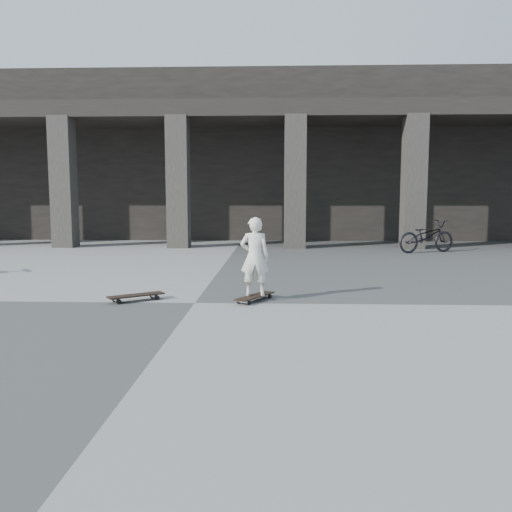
{
  "coord_description": "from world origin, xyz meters",
  "views": [
    {
      "loc": [
        1.26,
        -8.11,
        1.67
      ],
      "look_at": [
        0.91,
        0.68,
        0.65
      ],
      "focal_mm": 38.0,
      "sensor_mm": 36.0,
      "label": 1
    }
  ],
  "objects_px": {
    "skateboard_spare": "(136,296)",
    "bicycle": "(426,236)",
    "longboard": "(255,297)",
    "child": "(255,257)"
  },
  "relations": [
    {
      "from": "longboard",
      "to": "child",
      "type": "distance_m",
      "value": 0.63
    },
    {
      "from": "longboard",
      "to": "skateboard_spare",
      "type": "distance_m",
      "value": 1.85
    },
    {
      "from": "child",
      "to": "bicycle",
      "type": "height_order",
      "value": "child"
    },
    {
      "from": "longboard",
      "to": "skateboard_spare",
      "type": "relative_size",
      "value": 1.03
    },
    {
      "from": "longboard",
      "to": "bicycle",
      "type": "distance_m",
      "value": 8.46
    },
    {
      "from": "longboard",
      "to": "child",
      "type": "xyz_separation_m",
      "value": [
        0.0,
        0.0,
        0.63
      ]
    },
    {
      "from": "skateboard_spare",
      "to": "bicycle",
      "type": "relative_size",
      "value": 0.48
    },
    {
      "from": "skateboard_spare",
      "to": "bicycle",
      "type": "bearing_deg",
      "value": 13.16
    },
    {
      "from": "longboard",
      "to": "bicycle",
      "type": "bearing_deg",
      "value": -3.27
    },
    {
      "from": "bicycle",
      "to": "longboard",
      "type": "bearing_deg",
      "value": 126.49
    }
  ]
}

